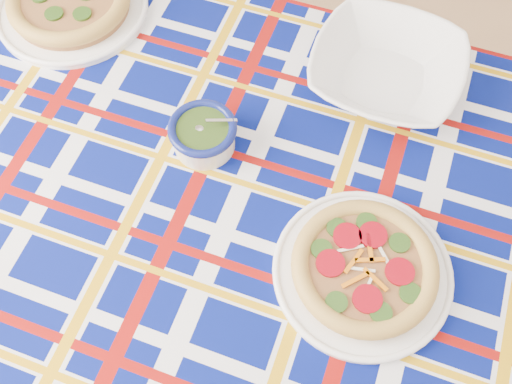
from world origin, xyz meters
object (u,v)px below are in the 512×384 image
(dining_table, at_px, (276,239))
(pesto_bowl, at_px, (203,133))
(serving_bowl, at_px, (386,70))
(main_focaccia_plate, at_px, (365,267))

(dining_table, bearing_deg, pesto_bowl, 149.81)
(pesto_bowl, relative_size, serving_bowl, 0.43)
(main_focaccia_plate, height_order, serving_bowl, serving_bowl)
(pesto_bowl, xyz_separation_m, serving_bowl, (0.29, 0.26, -0.00))
(dining_table, relative_size, main_focaccia_plate, 5.34)
(main_focaccia_plate, bearing_deg, pesto_bowl, 155.71)
(dining_table, height_order, main_focaccia_plate, main_focaccia_plate)
(main_focaccia_plate, distance_m, pesto_bowl, 0.38)
(dining_table, xyz_separation_m, serving_bowl, (0.11, 0.37, 0.12))
(dining_table, distance_m, serving_bowl, 0.40)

